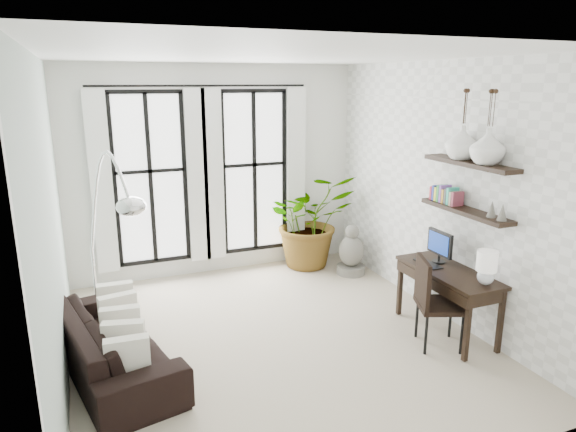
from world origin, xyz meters
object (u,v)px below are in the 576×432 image
arc_lamp (107,197)px  sofa (112,343)px  desk_chair (433,297)px  desk (451,276)px  buddha (351,253)px  plant (310,220)px

arc_lamp → sofa: bearing=-100.4°
sofa → desk_chair: bearing=-115.3°
desk → sofa: bearing=169.9°
sofa → buddha: buddha is taller
desk → desk_chair: size_ratio=1.29×
arc_lamp → buddha: (3.57, 0.98, -1.40)m
sofa → plant: plant is taller
plant → arc_lamp: size_ratio=0.69×
desk_chair → arc_lamp: (-3.29, 1.36, 1.14)m
plant → arc_lamp: arc_lamp is taller
sofa → desk: bearing=-112.0°
desk → desk_chair: (-0.36, -0.14, -0.14)m
sofa → buddha: bearing=-79.1°
plant → sofa: bearing=-146.3°
sofa → plant: (3.23, 2.15, 0.45)m
desk → plant: bearing=100.4°
plant → arc_lamp: 3.64m
sofa → desk: desk is taller
plant → desk: 2.87m
desk → arc_lamp: arc_lamp is taller
plant → desk_chair: 2.97m
arc_lamp → buddha: arc_lamp is taller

